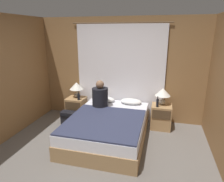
{
  "coord_description": "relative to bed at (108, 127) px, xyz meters",
  "views": [
    {
      "loc": [
        1.02,
        -2.72,
        2.16
      ],
      "look_at": [
        0.0,
        1.21,
        0.94
      ],
      "focal_mm": 32.0,
      "sensor_mm": 36.0,
      "label": 1
    }
  ],
  "objects": [
    {
      "name": "bed",
      "position": [
        0.0,
        0.0,
        0.0
      ],
      "size": [
        1.5,
        2.07,
        0.49
      ],
      "color": "#99754C",
      "rests_on": "ground_plane"
    },
    {
      "name": "blanket_on_bed",
      "position": [
        0.0,
        -0.28,
        0.27
      ],
      "size": [
        1.44,
        1.45,
        0.03
      ],
      "color": "#2D334C",
      "rests_on": "bed"
    },
    {
      "name": "backpack_on_floor",
      "position": [
        -1.04,
        0.29,
        -0.03
      ],
      "size": [
        0.34,
        0.2,
        0.37
      ],
      "color": "black",
      "rests_on": "ground_plane"
    },
    {
      "name": "pillow_left",
      "position": [
        -0.33,
        0.85,
        0.31
      ],
      "size": [
        0.5,
        0.3,
        0.12
      ],
      "color": "white",
      "rests_on": "bed"
    },
    {
      "name": "pillow_right",
      "position": [
        0.33,
        0.85,
        0.31
      ],
      "size": [
        0.5,
        0.3,
        0.12
      ],
      "color": "white",
      "rests_on": "bed"
    },
    {
      "name": "person_left_in_bed",
      "position": [
        -0.32,
        0.49,
        0.5
      ],
      "size": [
        0.36,
        0.36,
        0.62
      ],
      "color": "black",
      "rests_on": "bed"
    },
    {
      "name": "lamp_left",
      "position": [
        -1.05,
        0.82,
        0.58
      ],
      "size": [
        0.34,
        0.34,
        0.39
      ],
      "color": "#B2A899",
      "rests_on": "nightstand_left"
    },
    {
      "name": "nightstand_left",
      "position": [
        -1.05,
        0.75,
        0.04
      ],
      "size": [
        0.45,
        0.43,
        0.56
      ],
      "color": "#A87F51",
      "rests_on": "ground_plane"
    },
    {
      "name": "curtain_panel",
      "position": [
        0.0,
        1.09,
        0.93
      ],
      "size": [
        2.36,
        0.03,
        2.36
      ],
      "color": "white",
      "rests_on": "ground_plane"
    },
    {
      "name": "beer_bottle_on_right_stand",
      "position": [
        0.95,
        0.63,
        0.41
      ],
      "size": [
        0.06,
        0.06,
        0.24
      ],
      "color": "black",
      "rests_on": "nightstand_right"
    },
    {
      "name": "wall_back",
      "position": [
        0.0,
        1.15,
        1.01
      ],
      "size": [
        4.13,
        0.06,
        2.5
      ],
      "color": "olive",
      "rests_on": "ground_plane"
    },
    {
      "name": "beer_bottle_on_left_stand",
      "position": [
        -0.92,
        0.63,
        0.39
      ],
      "size": [
        0.07,
        0.07,
        0.21
      ],
      "color": "black",
      "rests_on": "nightstand_left"
    },
    {
      "name": "ground_plane",
      "position": [
        0.0,
        -0.9,
        -0.24
      ],
      "size": [
        16.0,
        16.0,
        0.0
      ],
      "primitive_type": "plane",
      "color": "#66605B"
    },
    {
      "name": "nightstand_right",
      "position": [
        1.05,
        0.75,
        0.04
      ],
      "size": [
        0.45,
        0.43,
        0.56
      ],
      "color": "#A87F51",
      "rests_on": "ground_plane"
    },
    {
      "name": "lamp_right",
      "position": [
        1.05,
        0.82,
        0.58
      ],
      "size": [
        0.34,
        0.34,
        0.39
      ],
      "color": "#B2A899",
      "rests_on": "nightstand_right"
    }
  ]
}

